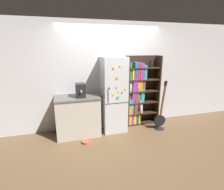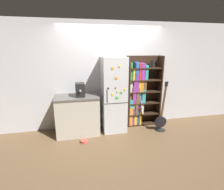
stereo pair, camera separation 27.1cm
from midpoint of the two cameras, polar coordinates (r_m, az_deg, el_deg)
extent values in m
plane|color=brown|center=(4.34, 2.81, -11.93)|extent=(16.00, 16.00, 0.00)
cube|color=silver|center=(4.38, 1.43, 6.26)|extent=(8.00, 0.05, 2.60)
cube|color=silver|center=(4.18, 2.38, 0.08)|extent=(0.55, 0.57, 1.78)
cube|color=#333333|center=(3.95, 3.38, -2.73)|extent=(0.54, 0.01, 0.01)
cube|color=#B2B2B7|center=(3.83, 0.68, -0.13)|extent=(0.02, 0.02, 0.30)
cube|color=green|center=(3.91, 3.68, -0.95)|extent=(0.06, 0.02, 0.06)
cube|color=red|center=(3.85, 3.22, 2.30)|extent=(0.03, 0.01, 0.03)
cube|color=yellow|center=(3.86, 2.17, 0.13)|extent=(0.05, 0.01, 0.05)
cube|color=black|center=(3.81, 0.79, 2.11)|extent=(0.04, 0.01, 0.04)
cube|color=yellow|center=(3.92, 6.24, 1.76)|extent=(0.04, 0.01, 0.04)
cube|color=orange|center=(3.76, 2.39, 8.70)|extent=(0.05, 0.02, 0.05)
cube|color=green|center=(3.91, 5.01, 0.66)|extent=(0.04, 0.02, 0.04)
cube|color=orange|center=(3.81, 3.58, 5.51)|extent=(0.06, 0.02, 0.06)
cube|color=yellow|center=(3.79, 4.55, 9.32)|extent=(0.04, 0.02, 0.04)
cube|color=yellow|center=(3.88, 3.88, 0.99)|extent=(0.04, 0.01, 0.04)
cube|color=black|center=(4.42, 7.00, 0.86)|extent=(0.03, 0.29, 1.79)
cube|color=black|center=(4.76, 16.71, 1.35)|extent=(0.03, 0.29, 1.79)
cube|color=black|center=(4.68, 11.41, 1.49)|extent=(0.88, 0.03, 1.79)
cube|color=black|center=(4.85, 11.46, -9.02)|extent=(0.82, 0.26, 0.03)
cube|color=black|center=(4.75, 11.64, -5.89)|extent=(0.82, 0.26, 0.03)
cube|color=black|center=(4.65, 11.83, -2.45)|extent=(0.82, 0.26, 0.03)
cube|color=black|center=(4.57, 12.03, 1.12)|extent=(0.82, 0.26, 0.03)
cube|color=black|center=(4.51, 12.24, 4.80)|extent=(0.82, 0.26, 0.03)
cube|color=black|center=(4.47, 12.45, 8.57)|extent=(0.82, 0.26, 0.03)
cube|color=orange|center=(4.63, 7.47, -6.59)|extent=(0.07, 0.24, 0.48)
cube|color=purple|center=(4.66, 8.19, -6.64)|extent=(0.05, 0.22, 0.46)
cube|color=gold|center=(4.70, 9.00, -6.92)|extent=(0.07, 0.22, 0.39)
cube|color=#2D59B2|center=(4.71, 9.83, -6.77)|extent=(0.04, 0.18, 0.41)
cube|color=gold|center=(4.74, 10.55, -7.00)|extent=(0.06, 0.22, 0.36)
cube|color=teal|center=(4.55, 7.65, -3.75)|extent=(0.08, 0.23, 0.40)
cube|color=silver|center=(4.57, 8.62, -3.89)|extent=(0.05, 0.18, 0.37)
cube|color=brown|center=(4.58, 9.38, -3.54)|extent=(0.07, 0.24, 0.42)
cube|color=purple|center=(4.62, 10.16, -3.02)|extent=(0.05, 0.20, 0.49)
cube|color=silver|center=(4.65, 11.11, -3.70)|extent=(0.08, 0.19, 0.37)
cube|color=brown|center=(4.47, 7.66, -0.36)|extent=(0.07, 0.18, 0.36)
cube|color=purple|center=(4.48, 8.69, 0.25)|extent=(0.08, 0.24, 0.45)
cube|color=brown|center=(4.51, 9.79, -0.05)|extent=(0.07, 0.23, 0.40)
cube|color=teal|center=(4.56, 10.56, -0.56)|extent=(0.05, 0.19, 0.30)
cube|color=teal|center=(4.59, 11.57, -0.21)|extent=(0.09, 0.23, 0.35)
cube|color=silver|center=(4.40, 7.84, 3.39)|extent=(0.08, 0.19, 0.36)
cube|color=purple|center=(4.42, 8.96, 3.12)|extent=(0.07, 0.22, 0.32)
cube|color=purple|center=(4.43, 9.74, 4.04)|extent=(0.05, 0.22, 0.46)
cube|color=gold|center=(4.46, 10.44, 4.14)|extent=(0.05, 0.21, 0.47)
cube|color=orange|center=(4.48, 11.26, 4.13)|extent=(0.07, 0.19, 0.47)
cube|color=brown|center=(4.53, 12.02, 3.41)|extent=(0.07, 0.23, 0.34)
cube|color=#338C3F|center=(4.34, 7.87, 7.66)|extent=(0.05, 0.18, 0.43)
cube|color=gold|center=(4.37, 8.62, 6.82)|extent=(0.05, 0.22, 0.30)
cube|color=#2D59B2|center=(4.38, 9.68, 7.70)|extent=(0.08, 0.22, 0.43)
cube|color=red|center=(4.42, 10.53, 7.63)|extent=(0.04, 0.23, 0.42)
cube|color=purple|center=(4.45, 11.46, 7.56)|extent=(0.09, 0.23, 0.41)
cube|color=teal|center=(4.49, 12.56, 7.26)|extent=(0.07, 0.22, 0.36)
cylinder|color=black|center=(4.55, 14.91, 9.86)|extent=(0.10, 0.10, 0.18)
cube|color=#BCB7A8|center=(4.17, -9.28, -6.68)|extent=(0.97, 0.62, 0.88)
cube|color=#5B5651|center=(4.03, -9.56, -0.61)|extent=(0.99, 0.64, 0.04)
cube|color=black|center=(3.94, -8.45, 1.69)|extent=(0.21, 0.25, 0.30)
cylinder|color=#A5A39E|center=(3.79, -8.30, 1.38)|extent=(0.04, 0.06, 0.04)
cone|color=black|center=(4.61, 17.03, -10.53)|extent=(0.27, 0.27, 0.06)
cylinder|color=black|center=(4.54, 17.21, -8.47)|extent=(0.30, 0.09, 0.30)
cube|color=brown|center=(4.30, 18.25, -2.19)|extent=(0.04, 0.13, 0.78)
cube|color=black|center=(4.14, 19.17, 3.42)|extent=(0.07, 0.04, 0.11)
cylinder|color=#D84C3F|center=(3.93, -7.03, -14.76)|extent=(0.16, 0.16, 0.05)
torus|color=#D84C3F|center=(3.92, -7.04, -14.52)|extent=(0.17, 0.17, 0.01)
camera|label=1|loc=(0.14, -88.13, 0.50)|focal=28.00mm
camera|label=2|loc=(0.14, 91.87, -0.50)|focal=28.00mm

